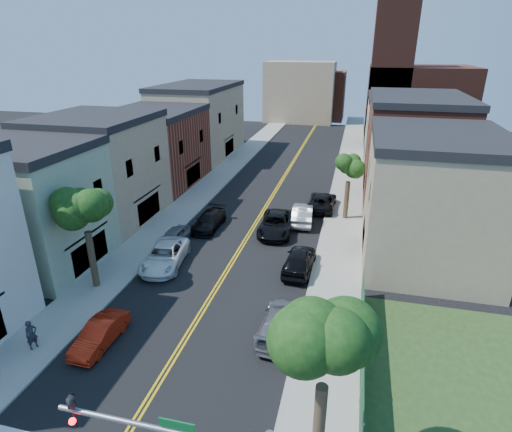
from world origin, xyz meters
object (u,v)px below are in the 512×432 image
Objects in this scene: black_car_right at (299,260)px; silver_car_right at (303,214)px; dark_car_right_far at (322,201)px; black_suv_lane at (276,224)px; pedestrian_right at (347,329)px; grey_car_right at (280,322)px; red_sedan at (100,334)px; white_pickup at (165,256)px; black_car_left at (209,220)px; pedestrian_left at (32,335)px; grey_car_left at (173,237)px.

silver_car_right reaches higher than black_car_right.
black_suv_lane is at bearing 64.73° from dark_car_right_far.
dark_car_right_far is at bearing -103.92° from pedestrian_right.
black_car_right is at bearing -88.15° from grey_car_right.
white_pickup is (-0.37, 8.98, 0.12)m from red_sedan.
silver_car_right is (-0.93, 16.14, 0.10)m from grey_car_right.
red_sedan is 0.82× the size of black_car_left.
grey_car_right is at bearing -49.67° from pedestrian_left.
white_pickup reaches higher than black_car_left.
pedestrian_left is at bearing 45.50° from black_car_right.
white_pickup reaches higher than dark_car_right_far.
black_car_left is 15.67m from grey_car_right.
silver_car_right is at bearing -81.48° from black_car_right.
grey_car_left is at bearing -153.90° from black_suv_lane.
pedestrian_left is at bearing 21.87° from grey_car_right.
grey_car_right is 0.93× the size of dark_car_right_far.
red_sedan is 2.32× the size of pedestrian_right.
black_car_left reaches higher than red_sedan.
grey_car_left is (-1.18, 12.28, 0.01)m from red_sedan.
silver_car_right is at bearing -97.21° from pedestrian_right.
pedestrian_right is at bearing 14.24° from red_sedan.
white_pickup is 14.63m from pedestrian_right.
grey_car_left is 10.72m from black_car_right.
black_suv_lane is 20.34m from pedestrian_left.
black_suv_lane is (-2.88, 13.39, 0.07)m from grey_car_right.
grey_car_right is 2.97× the size of pedestrian_right.
black_car_left is 17.83m from pedestrian_left.
white_pickup is at bearing -95.94° from black_car_left.
black_suv_lane is (-2.91, 6.10, -0.03)m from black_car_right.
pedestrian_right reaches higher than grey_car_right.
black_car_left is at bearing 8.56° from pedestrian_left.
silver_car_right is (-0.96, 8.86, 0.00)m from black_car_right.
pedestrian_right is (12.51, -13.08, 0.30)m from black_car_left.
pedestrian_right reaches higher than white_pickup.
red_sedan is 9.91m from grey_car_right.
black_car_right is at bearing 49.12° from red_sedan.
silver_car_right is at bearing 51.28° from black_suv_lane.
red_sedan is 0.79× the size of silver_car_right.
grey_car_left is 0.77× the size of grey_car_right.
black_car_left is 2.92× the size of pedestrian_left.
dark_car_right_far is 20.41m from pedestrian_right.
pedestrian_left is at bearing 56.15° from silver_car_right.
grey_car_left is at bearing -38.51° from grey_car_right.
pedestrian_right reaches higher than red_sedan.
silver_car_right reaches higher than grey_car_right.
silver_car_right is at bearing 42.27° from white_pickup.
pedestrian_left is (-3.19, -1.27, 0.33)m from red_sedan.
black_suv_lane reaches higher than red_sedan.
pedestrian_right is at bearing -45.18° from black_car_left.
dark_car_right_far is at bearing -7.38° from pedestrian_left.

